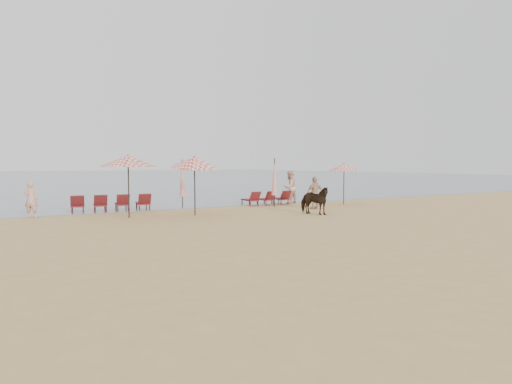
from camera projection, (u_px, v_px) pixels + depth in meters
ground at (335, 236)px, 13.36m from camera, size 120.00×120.00×0.00m
sea at (65, 176)px, 82.77m from camera, size 160.00×140.00×0.06m
lounger_cluster_left at (111, 203)px, 20.34m from camera, size 3.73×1.96×0.57m
lounger_cluster_right at (267, 198)px, 23.54m from camera, size 2.51×1.56×0.54m
umbrella_open_left_a at (128, 161)px, 17.81m from camera, size 2.33×2.33×2.65m
umbrella_open_left_b at (195, 162)px, 18.66m from camera, size 2.12×2.16×2.70m
umbrella_open_right at (344, 168)px, 23.69m from camera, size 1.88×1.88×2.29m
umbrella_closed_left at (182, 178)px, 21.76m from camera, size 0.30×0.30×2.49m
umbrella_closed_right at (275, 177)px, 22.30m from camera, size 0.31×0.31×2.56m
cow at (314, 200)px, 19.04m from camera, size 1.24×1.65×1.27m
beachgoer_left at (31, 199)px, 17.91m from camera, size 0.68×0.59×1.56m
beachgoer_right_a at (290, 187)px, 24.50m from camera, size 1.07×0.93×1.86m
beachgoer_right_b at (315, 193)px, 21.42m from camera, size 0.96×0.41×1.63m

